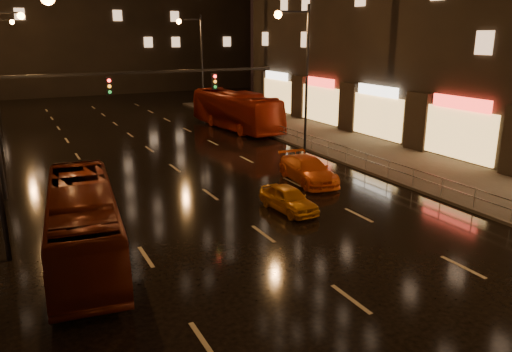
# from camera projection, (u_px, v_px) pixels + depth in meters

# --- Properties ---
(ground) EXTENTS (140.00, 140.00, 0.00)m
(ground) POSITION_uv_depth(u_px,v_px,m) (185.00, 176.00, 29.56)
(ground) COLOR black
(ground) RESTS_ON ground
(sidewalk_right) EXTENTS (7.00, 70.00, 0.15)m
(sidewalk_right) POSITION_uv_depth(u_px,v_px,m) (418.00, 168.00, 31.10)
(sidewalk_right) COLOR #38332D
(sidewalk_right) RESTS_ON ground
(traffic_signal) EXTENTS (15.31, 0.32, 6.20)m
(traffic_signal) POSITION_uv_depth(u_px,v_px,m) (89.00, 101.00, 26.06)
(traffic_signal) COLOR black
(traffic_signal) RESTS_ON ground
(railing_right) EXTENTS (0.05, 56.00, 1.00)m
(railing_right) POSITION_uv_depth(u_px,v_px,m) (346.00, 150.00, 32.02)
(railing_right) COLOR #99999E
(railing_right) RESTS_ON sidewalk_right
(bus_red) EXTENTS (3.43, 10.18, 2.78)m
(bus_red) POSITION_uv_depth(u_px,v_px,m) (83.00, 222.00, 18.45)
(bus_red) COLOR #54190C
(bus_red) RESTS_ON ground
(bus_curb) EXTENTS (3.67, 12.04, 3.31)m
(bus_curb) POSITION_uv_depth(u_px,v_px,m) (236.00, 110.00, 43.71)
(bus_curb) COLOR #9D240F
(bus_curb) RESTS_ON ground
(taxi_near) EXTENTS (1.66, 3.63, 1.21)m
(taxi_near) POSITION_uv_depth(u_px,v_px,m) (288.00, 199.00, 23.56)
(taxi_near) COLOR orange
(taxi_near) RESTS_ON ground
(taxi_far) EXTENTS (2.49, 5.04, 1.41)m
(taxi_far) POSITION_uv_depth(u_px,v_px,m) (308.00, 170.00, 28.16)
(taxi_far) COLOR orange
(taxi_far) RESTS_ON ground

